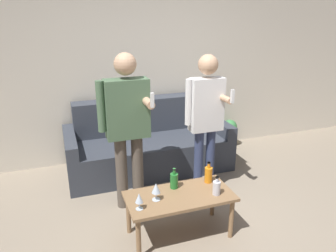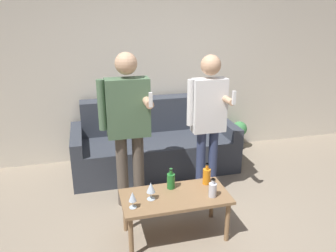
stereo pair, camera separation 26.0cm
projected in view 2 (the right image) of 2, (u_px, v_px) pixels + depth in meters
name	position (u px, v px, depth m)	size (l,w,h in m)	color
ground_plane	(207.00, 240.00, 3.13)	(16.00, 16.00, 0.00)	gray
wall_back	(156.00, 64.00, 4.65)	(8.00, 0.06, 2.70)	beige
couch	(154.00, 144.00, 4.52)	(2.17, 0.93, 0.92)	#383D47
coffee_table	(175.00, 200.00, 3.07)	(1.01, 0.49, 0.44)	#8E6B47
bottle_orange	(213.00, 189.00, 3.01)	(0.07, 0.07, 0.18)	silver
bottle_green	(207.00, 176.00, 3.23)	(0.08, 0.08, 0.22)	orange
bottle_dark	(171.00, 180.00, 3.15)	(0.08, 0.08, 0.21)	#23752D
wine_glass_near	(151.00, 188.00, 2.95)	(0.08, 0.08, 0.17)	silver
wine_glass_far	(133.00, 197.00, 2.82)	(0.07, 0.07, 0.15)	silver
person_standing_left	(128.00, 120.00, 3.40)	(0.53, 0.44, 1.69)	brown
person_standing_right	(208.00, 115.00, 3.60)	(0.44, 0.41, 1.64)	navy
potted_plant	(239.00, 132.00, 5.12)	(0.23, 0.23, 0.44)	#4C4C51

